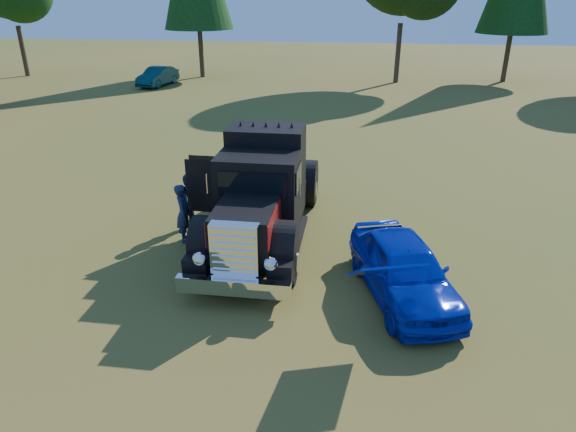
# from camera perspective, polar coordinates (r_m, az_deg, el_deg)

# --- Properties ---
(ground) EXTENTS (120.00, 120.00, 0.00)m
(ground) POSITION_cam_1_polar(r_m,az_deg,el_deg) (11.74, -0.62, -9.13)
(ground) COLOR #405619
(ground) RESTS_ON ground
(diamond_t_truck) EXTENTS (3.38, 7.16, 3.00)m
(diamond_t_truck) POSITION_cam_1_polar(r_m,az_deg,el_deg) (13.75, -3.01, 2.02)
(diamond_t_truck) COLOR black
(diamond_t_truck) RESTS_ON ground
(hotrod_coupe) EXTENTS (2.77, 4.44, 1.89)m
(hotrod_coupe) POSITION_cam_1_polar(r_m,az_deg,el_deg) (11.77, 12.73, -5.75)
(hotrod_coupe) COLOR #0842BB
(hotrod_coupe) RESTS_ON ground
(spectator_near) EXTENTS (0.53, 0.68, 1.65)m
(spectator_near) POSITION_cam_1_polar(r_m,az_deg,el_deg) (14.21, -11.55, 0.31)
(spectator_near) COLOR #1F2648
(spectator_near) RESTS_ON ground
(spectator_far) EXTENTS (0.93, 1.00, 1.65)m
(spectator_far) POSITION_cam_1_polar(r_m,az_deg,el_deg) (14.93, -10.70, 1.57)
(spectator_far) COLOR #20324C
(spectator_far) RESTS_ON ground
(distant_teal_car) EXTENTS (1.95, 4.11, 1.30)m
(distant_teal_car) POSITION_cam_1_polar(r_m,az_deg,el_deg) (39.11, -14.28, 14.80)
(distant_teal_car) COLOR #0A323E
(distant_teal_car) RESTS_ON ground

